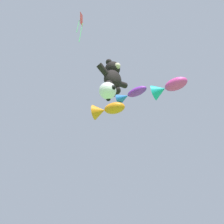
{
  "coord_description": "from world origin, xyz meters",
  "views": [
    {
      "loc": [
        -7.05,
        -1.97,
        1.59
      ],
      "look_at": [
        -0.27,
        4.69,
        9.61
      ],
      "focal_mm": 35.0,
      "sensor_mm": 36.0,
      "label": 1
    }
  ],
  "objects_px": {
    "fish_kite_violet": "(130,95)",
    "soccer_ball_kite": "(108,91)",
    "fish_kite_tangerine": "(107,110)",
    "diamond_kite": "(81,22)",
    "fish_kite_magenta": "(167,87)",
    "teddy_bear_kite": "(113,76)"
  },
  "relations": [
    {
      "from": "soccer_ball_kite",
      "to": "fish_kite_magenta",
      "type": "xyz_separation_m",
      "value": [
        3.86,
        -1.7,
        1.93
      ]
    },
    {
      "from": "soccer_ball_kite",
      "to": "fish_kite_tangerine",
      "type": "height_order",
      "value": "fish_kite_tangerine"
    },
    {
      "from": "fish_kite_violet",
      "to": "diamond_kite",
      "type": "relative_size",
      "value": 0.83
    },
    {
      "from": "soccer_ball_kite",
      "to": "diamond_kite",
      "type": "xyz_separation_m",
      "value": [
        -2.51,
        -0.18,
        3.94
      ]
    },
    {
      "from": "soccer_ball_kite",
      "to": "fish_kite_tangerine",
      "type": "xyz_separation_m",
      "value": [
        2.3,
        2.45,
        1.52
      ]
    },
    {
      "from": "diamond_kite",
      "to": "teddy_bear_kite",
      "type": "bearing_deg",
      "value": 5.31
    },
    {
      "from": "fish_kite_tangerine",
      "to": "teddy_bear_kite",
      "type": "bearing_deg",
      "value": -127.51
    },
    {
      "from": "teddy_bear_kite",
      "to": "fish_kite_violet",
      "type": "bearing_deg",
      "value": 13.47
    },
    {
      "from": "fish_kite_violet",
      "to": "fish_kite_magenta",
      "type": "distance_m",
      "value": 2.58
    },
    {
      "from": "fish_kite_violet",
      "to": "diamond_kite",
      "type": "xyz_separation_m",
      "value": [
        -5.3,
        -0.83,
        1.82
      ]
    },
    {
      "from": "soccer_ball_kite",
      "to": "diamond_kite",
      "type": "height_order",
      "value": "diamond_kite"
    },
    {
      "from": "fish_kite_tangerine",
      "to": "diamond_kite",
      "type": "distance_m",
      "value": 5.99
    },
    {
      "from": "teddy_bear_kite",
      "to": "diamond_kite",
      "type": "xyz_separation_m",
      "value": [
        -3.01,
        -0.28,
        2.23
      ]
    },
    {
      "from": "teddy_bear_kite",
      "to": "soccer_ball_kite",
      "type": "height_order",
      "value": "teddy_bear_kite"
    },
    {
      "from": "fish_kite_tangerine",
      "to": "fish_kite_magenta",
      "type": "height_order",
      "value": "fish_kite_magenta"
    },
    {
      "from": "soccer_ball_kite",
      "to": "fish_kite_magenta",
      "type": "bearing_deg",
      "value": -23.77
    },
    {
      "from": "teddy_bear_kite",
      "to": "soccer_ball_kite",
      "type": "relative_size",
      "value": 2.4
    },
    {
      "from": "fish_kite_tangerine",
      "to": "soccer_ball_kite",
      "type": "bearing_deg",
      "value": -133.26
    },
    {
      "from": "teddy_bear_kite",
      "to": "soccer_ball_kite",
      "type": "bearing_deg",
      "value": -169.07
    },
    {
      "from": "fish_kite_violet",
      "to": "soccer_ball_kite",
      "type": "bearing_deg",
      "value": -166.98
    },
    {
      "from": "diamond_kite",
      "to": "fish_kite_tangerine",
      "type": "bearing_deg",
      "value": 28.65
    },
    {
      "from": "fish_kite_tangerine",
      "to": "diamond_kite",
      "type": "xyz_separation_m",
      "value": [
        -4.81,
        -2.63,
        2.42
      ]
    }
  ]
}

